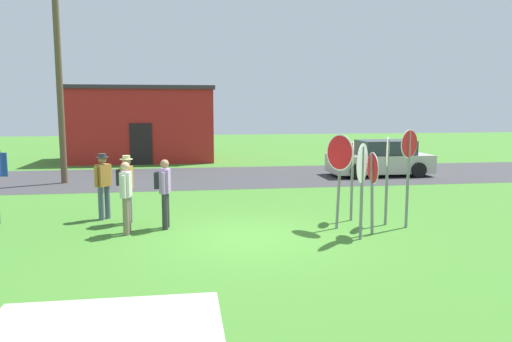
{
  "coord_description": "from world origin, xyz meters",
  "views": [
    {
      "loc": [
        -1.45,
        -10.59,
        2.96
      ],
      "look_at": [
        0.38,
        1.69,
        1.3
      ],
      "focal_mm": 34.16,
      "sensor_mm": 36.0,
      "label": 1
    }
  ],
  "objects": [
    {
      "name": "street_asphalt",
      "position": [
        0.0,
        9.68,
        0.0
      ],
      "size": [
        60.0,
        6.4,
        0.01
      ],
      "primitive_type": "cube",
      "color": "#38383A",
      "rests_on": "ground"
    },
    {
      "name": "stop_sign_leaning_right",
      "position": [
        2.84,
        1.33,
        1.39
      ],
      "size": [
        0.18,
        0.63,
        2.07
      ],
      "color": "slate",
      "rests_on": "ground"
    },
    {
      "name": "stop_sign_low_front",
      "position": [
        2.42,
        -0.44,
        1.48
      ],
      "size": [
        0.53,
        0.72,
        2.16
      ],
      "color": "slate",
      "rests_on": "ground"
    },
    {
      "name": "building_background",
      "position": [
        -3.58,
        16.75,
        2.01
      ],
      "size": [
        7.55,
        4.62,
        4.01
      ],
      "color": "#B2231E",
      "rests_on": "ground"
    },
    {
      "name": "person_near_signs",
      "position": [
        -3.55,
        2.41,
        0.98
      ],
      "size": [
        0.4,
        0.47,
        1.74
      ],
      "color": "#4C5670",
      "rests_on": "ground"
    },
    {
      "name": "person_in_teal",
      "position": [
        -1.94,
        1.19,
        0.98
      ],
      "size": [
        0.39,
        0.56,
        1.69
      ],
      "color": "#2D2D33",
      "rests_on": "ground"
    },
    {
      "name": "parked_car_on_street",
      "position": [
        6.9,
        9.11,
        0.69
      ],
      "size": [
        4.33,
        2.08,
        1.51
      ],
      "color": "#B7B2A3",
      "rests_on": "ground"
    },
    {
      "name": "stop_sign_rear_right",
      "position": [
        2.82,
        -0.07,
        1.3
      ],
      "size": [
        0.13,
        0.74,
        1.92
      ],
      "color": "slate",
      "rests_on": "ground"
    },
    {
      "name": "ground_plane",
      "position": [
        0.0,
        0.0,
        0.0
      ],
      "size": [
        80.0,
        80.0,
        0.0
      ],
      "primitive_type": "plane",
      "color": "#3D7528"
    },
    {
      "name": "utility_pole",
      "position": [
        -6.05,
        8.93,
        4.64
      ],
      "size": [
        1.8,
        0.24,
        8.92
      ],
      "color": "brown",
      "rests_on": "ground"
    },
    {
      "name": "person_on_left",
      "position": [
        -2.9,
        1.84,
        1.01
      ],
      "size": [
        0.42,
        0.56,
        1.74
      ],
      "color": "#4C5670",
      "rests_on": "ground"
    },
    {
      "name": "stop_sign_far_back",
      "position": [
        3.92,
        0.4,
        1.63
      ],
      "size": [
        0.59,
        0.38,
        2.41
      ],
      "color": "slate",
      "rests_on": "ground"
    },
    {
      "name": "stop_sign_tallest",
      "position": [
        2.24,
        0.59,
        1.59
      ],
      "size": [
        0.44,
        0.8,
        2.29
      ],
      "color": "slate",
      "rests_on": "ground"
    },
    {
      "name": "stop_sign_leaning_left",
      "position": [
        3.53,
        0.75,
        1.51
      ],
      "size": [
        0.37,
        0.67,
        2.22
      ],
      "color": "slate",
      "rests_on": "ground"
    },
    {
      "name": "concrete_path",
      "position": [
        -2.57,
        -4.31,
        0.0
      ],
      "size": [
        3.2,
        2.4,
        0.01
      ],
      "primitive_type": "cube",
      "color": "#ADAAA3",
      "rests_on": "ground"
    },
    {
      "name": "person_holding_notes",
      "position": [
        -2.79,
        0.79,
        0.95
      ],
      "size": [
        0.25,
        0.57,
        1.69
      ],
      "color": "#7A6B56",
      "rests_on": "ground"
    }
  ]
}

